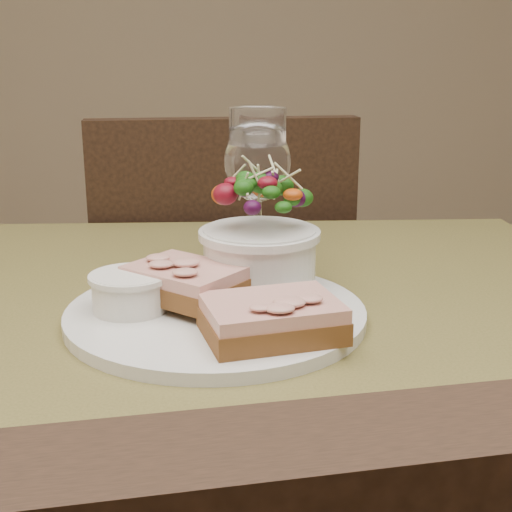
{
  "coord_description": "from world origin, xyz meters",
  "views": [
    {
      "loc": [
        -0.03,
        -0.65,
        1.0
      ],
      "look_at": [
        0.0,
        0.01,
        0.81
      ],
      "focal_mm": 50.0,
      "sensor_mm": 36.0,
      "label": 1
    }
  ],
  "objects_px": {
    "ramekin": "(130,290)",
    "salad_bowl": "(259,231)",
    "wine_glass": "(258,167)",
    "sandwich_back": "(185,282)",
    "cafe_table": "(252,411)",
    "dinner_plate": "(216,314)",
    "chair_far": "(220,419)",
    "sandwich_front": "(272,318)"
  },
  "relations": [
    {
      "from": "ramekin",
      "to": "salad_bowl",
      "type": "bearing_deg",
      "value": 27.41
    },
    {
      "from": "sandwich_front",
      "to": "ramekin",
      "type": "height_order",
      "value": "ramekin"
    },
    {
      "from": "salad_bowl",
      "to": "wine_glass",
      "type": "distance_m",
      "value": 0.1
    },
    {
      "from": "dinner_plate",
      "to": "salad_bowl",
      "type": "bearing_deg",
      "value": 55.03
    },
    {
      "from": "cafe_table",
      "to": "chair_far",
      "type": "bearing_deg",
      "value": 93.67
    },
    {
      "from": "chair_far",
      "to": "sandwich_front",
      "type": "distance_m",
      "value": 0.85
    },
    {
      "from": "chair_far",
      "to": "ramekin",
      "type": "xyz_separation_m",
      "value": [
        -0.08,
        -0.63,
        0.49
      ]
    },
    {
      "from": "sandwich_front",
      "to": "salad_bowl",
      "type": "height_order",
      "value": "salad_bowl"
    },
    {
      "from": "chair_far",
      "to": "dinner_plate",
      "type": "relative_size",
      "value": 3.12
    },
    {
      "from": "sandwich_back",
      "to": "ramekin",
      "type": "relative_size",
      "value": 1.83
    },
    {
      "from": "cafe_table",
      "to": "sandwich_front",
      "type": "height_order",
      "value": "sandwich_front"
    },
    {
      "from": "chair_far",
      "to": "salad_bowl",
      "type": "relative_size",
      "value": 7.09
    },
    {
      "from": "ramekin",
      "to": "chair_far",
      "type": "bearing_deg",
      "value": 83.13
    },
    {
      "from": "cafe_table",
      "to": "chair_far",
      "type": "xyz_separation_m",
      "value": [
        -0.04,
        0.62,
        -0.36
      ]
    },
    {
      "from": "chair_far",
      "to": "ramekin",
      "type": "relative_size",
      "value": 12.53
    },
    {
      "from": "wine_glass",
      "to": "cafe_table",
      "type": "bearing_deg",
      "value": -94.9
    },
    {
      "from": "sandwich_back",
      "to": "salad_bowl",
      "type": "distance_m",
      "value": 0.1
    },
    {
      "from": "cafe_table",
      "to": "dinner_plate",
      "type": "bearing_deg",
      "value": -173.39
    },
    {
      "from": "ramekin",
      "to": "wine_glass",
      "type": "relative_size",
      "value": 0.41
    },
    {
      "from": "sandwich_front",
      "to": "wine_glass",
      "type": "distance_m",
      "value": 0.24
    },
    {
      "from": "cafe_table",
      "to": "salad_bowl",
      "type": "relative_size",
      "value": 6.3
    },
    {
      "from": "cafe_table",
      "to": "chair_far",
      "type": "relative_size",
      "value": 0.89
    },
    {
      "from": "ramekin",
      "to": "sandwich_back",
      "type": "bearing_deg",
      "value": 14.26
    },
    {
      "from": "sandwich_front",
      "to": "salad_bowl",
      "type": "relative_size",
      "value": 1.04
    },
    {
      "from": "wine_glass",
      "to": "sandwich_back",
      "type": "bearing_deg",
      "value": -118.4
    },
    {
      "from": "chair_far",
      "to": "sandwich_front",
      "type": "xyz_separation_m",
      "value": [
        0.05,
        -0.7,
        0.48
      ]
    },
    {
      "from": "cafe_table",
      "to": "sandwich_back",
      "type": "height_order",
      "value": "sandwich_back"
    },
    {
      "from": "sandwich_back",
      "to": "wine_glass",
      "type": "xyz_separation_m",
      "value": [
        0.08,
        0.14,
        0.09
      ]
    },
    {
      "from": "cafe_table",
      "to": "wine_glass",
      "type": "relative_size",
      "value": 4.57
    },
    {
      "from": "salad_bowl",
      "to": "cafe_table",
      "type": "bearing_deg",
      "value": -99.98
    },
    {
      "from": "ramekin",
      "to": "wine_glass",
      "type": "distance_m",
      "value": 0.22
    },
    {
      "from": "ramekin",
      "to": "wine_glass",
      "type": "height_order",
      "value": "wine_glass"
    },
    {
      "from": "chair_far",
      "to": "dinner_plate",
      "type": "height_order",
      "value": "chair_far"
    },
    {
      "from": "dinner_plate",
      "to": "sandwich_front",
      "type": "bearing_deg",
      "value": -55.17
    },
    {
      "from": "sandwich_back",
      "to": "ramekin",
      "type": "bearing_deg",
      "value": -127.0
    },
    {
      "from": "chair_far",
      "to": "sandwich_back",
      "type": "height_order",
      "value": "chair_far"
    },
    {
      "from": "cafe_table",
      "to": "ramekin",
      "type": "xyz_separation_m",
      "value": [
        -0.12,
        -0.0,
        0.13
      ]
    },
    {
      "from": "cafe_table",
      "to": "wine_glass",
      "type": "distance_m",
      "value": 0.27
    },
    {
      "from": "ramekin",
      "to": "sandwich_front",
      "type": "bearing_deg",
      "value": -28.36
    },
    {
      "from": "chair_far",
      "to": "ramekin",
      "type": "bearing_deg",
      "value": 78.14
    },
    {
      "from": "cafe_table",
      "to": "dinner_plate",
      "type": "xyz_separation_m",
      "value": [
        -0.03,
        -0.0,
        0.11
      ]
    },
    {
      "from": "cafe_table",
      "to": "sandwich_back",
      "type": "relative_size",
      "value": 6.09
    }
  ]
}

